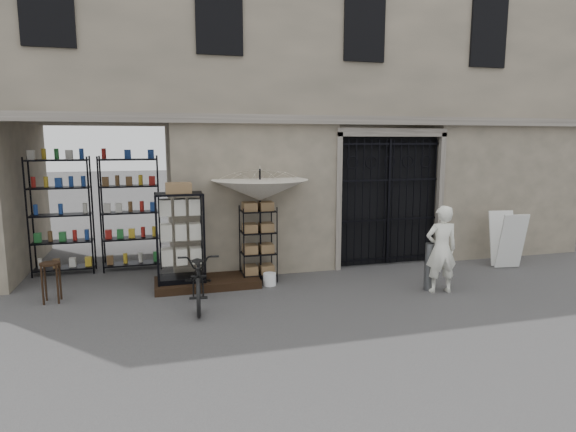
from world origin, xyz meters
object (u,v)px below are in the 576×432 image
object	(u,v)px
market_umbrella	(260,184)
steel_bollard	(429,267)
shopkeeper	(439,292)
wire_rack	(258,245)
bicycle	(200,304)
easel_sign	(507,240)
display_cabinet	(180,242)
white_bucket	(270,279)
wooden_stool	(51,281)

from	to	relation	value
market_umbrella	steel_bollard	world-z (taller)	market_umbrella
market_umbrella	shopkeeper	bearing A→B (deg)	-27.98
wire_rack	bicycle	distance (m)	1.87
steel_bollard	shopkeeper	world-z (taller)	steel_bollard
easel_sign	steel_bollard	bearing A→B (deg)	-150.54
bicycle	steel_bollard	bearing A→B (deg)	0.38
display_cabinet	wire_rack	world-z (taller)	display_cabinet
display_cabinet	shopkeeper	bearing A→B (deg)	-18.05
bicycle	wire_rack	bearing A→B (deg)	46.39
wire_rack	white_bucket	distance (m)	0.75
market_umbrella	bicycle	world-z (taller)	market_umbrella
wire_rack	market_umbrella	bearing A→B (deg)	-5.33
display_cabinet	steel_bollard	distance (m)	4.75
wire_rack	steel_bollard	size ratio (longest dim) A/B	1.68
easel_sign	white_bucket	bearing A→B (deg)	-172.81
wire_rack	market_umbrella	distance (m)	1.22
white_bucket	easel_sign	size ratio (longest dim) A/B	0.21
bicycle	steel_bollard	distance (m)	4.32
easel_sign	wooden_stool	bearing A→B (deg)	-172.71
market_umbrella	white_bucket	size ratio (longest dim) A/B	10.75
wooden_stool	white_bucket	bearing A→B (deg)	-0.64
wire_rack	wooden_stool	bearing A→B (deg)	176.03
market_umbrella	white_bucket	world-z (taller)	market_umbrella
bicycle	shopkeeper	distance (m)	4.45
white_bucket	easel_sign	distance (m)	5.46
bicycle	easel_sign	xyz separation A→B (m)	(6.86, 0.67, 0.63)
wire_rack	white_bucket	xyz separation A→B (m)	(0.14, -0.38, -0.63)
steel_bollard	white_bucket	bearing A→B (deg)	158.98
easel_sign	bicycle	bearing A→B (deg)	-166.32
white_bucket	easel_sign	bearing A→B (deg)	-0.89
wooden_stool	easel_sign	size ratio (longest dim) A/B	0.59
display_cabinet	wooden_stool	bearing A→B (deg)	-175.40
wire_rack	shopkeeper	distance (m)	3.62
easel_sign	shopkeeper	bearing A→B (deg)	-146.23
market_umbrella	wooden_stool	distance (m)	4.16
display_cabinet	easel_sign	bearing A→B (deg)	-2.89
market_umbrella	wooden_stool	xyz separation A→B (m)	(-3.83, -0.34, -1.59)
wire_rack	shopkeeper	xyz separation A→B (m)	(3.14, -1.64, -0.75)
white_bucket	easel_sign	xyz separation A→B (m)	(5.44, -0.08, 0.51)
white_bucket	steel_bollard	size ratio (longest dim) A/B	0.28
steel_bollard	easel_sign	bearing A→B (deg)	21.39
wooden_stool	steel_bollard	bearing A→B (deg)	-9.54
bicycle	shopkeeper	world-z (taller)	bicycle
display_cabinet	shopkeeper	distance (m)	4.99
wire_rack	bicycle	xyz separation A→B (m)	(-1.29, -1.14, -0.75)
steel_bollard	market_umbrella	bearing A→B (deg)	153.35
display_cabinet	white_bucket	size ratio (longest dim) A/B	7.27
steel_bollard	easel_sign	size ratio (longest dim) A/B	0.74
wooden_stool	shopkeeper	xyz separation A→B (m)	(6.92, -1.30, -0.38)
easel_sign	wire_rack	bearing A→B (deg)	-176.68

